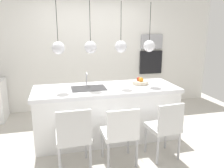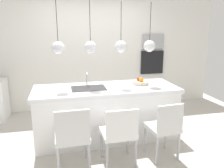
% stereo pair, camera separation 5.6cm
% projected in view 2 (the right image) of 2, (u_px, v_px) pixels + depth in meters
% --- Properties ---
extents(floor, '(6.60, 6.60, 0.00)m').
position_uv_depth(floor, '(106.00, 136.00, 4.00)').
color(floor, '#BCB7AD').
rests_on(floor, ground).
extents(back_wall, '(6.00, 0.10, 2.60)m').
position_uv_depth(back_wall, '(92.00, 52.00, 5.25)').
color(back_wall, silver).
rests_on(back_wall, ground).
extents(kitchen_island, '(2.39, 0.88, 0.89)m').
position_uv_depth(kitchen_island, '(106.00, 112.00, 3.89)').
color(kitchen_island, white).
rests_on(kitchen_island, ground).
extents(sink_basin, '(0.56, 0.40, 0.02)m').
position_uv_depth(sink_basin, '(89.00, 89.00, 3.72)').
color(sink_basin, '#2D2D30').
rests_on(sink_basin, kitchen_island).
extents(faucet, '(0.02, 0.17, 0.22)m').
position_uv_depth(faucet, '(87.00, 77.00, 3.89)').
color(faucet, silver).
rests_on(faucet, kitchen_island).
extents(fruit_bowl, '(0.28, 0.28, 0.13)m').
position_uv_depth(fruit_bowl, '(140.00, 82.00, 3.97)').
color(fruit_bowl, beige).
rests_on(fruit_bowl, kitchen_island).
extents(microwave, '(0.54, 0.08, 0.34)m').
position_uv_depth(microwave, '(153.00, 42.00, 5.44)').
color(microwave, '#9E9EA3').
rests_on(microwave, back_wall).
extents(oven, '(0.56, 0.08, 0.56)m').
position_uv_depth(oven, '(152.00, 62.00, 5.57)').
color(oven, black).
rests_on(oven, back_wall).
extents(chair_near, '(0.45, 0.47, 0.91)m').
position_uv_depth(chair_near, '(72.00, 135.00, 2.92)').
color(chair_near, silver).
rests_on(chair_near, ground).
extents(chair_middle, '(0.46, 0.43, 0.85)m').
position_uv_depth(chair_middle, '(119.00, 132.00, 3.07)').
color(chair_middle, white).
rests_on(chair_middle, ground).
extents(chair_far, '(0.45, 0.45, 0.86)m').
position_uv_depth(chair_far, '(165.00, 127.00, 3.22)').
color(chair_far, silver).
rests_on(chair_far, ground).
extents(pendant_light_left, '(0.20, 0.20, 0.80)m').
position_uv_depth(pendant_light_left, '(58.00, 48.00, 3.46)').
color(pendant_light_left, silver).
extents(pendant_light_center_left, '(0.20, 0.20, 0.80)m').
position_uv_depth(pendant_light_center_left, '(91.00, 47.00, 3.57)').
color(pendant_light_center_left, silver).
extents(pendant_light_center_right, '(0.20, 0.20, 0.80)m').
position_uv_depth(pendant_light_center_right, '(121.00, 47.00, 3.68)').
color(pendant_light_center_right, silver).
extents(pendant_light_right, '(0.20, 0.20, 0.80)m').
position_uv_depth(pendant_light_right, '(149.00, 46.00, 3.78)').
color(pendant_light_right, silver).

